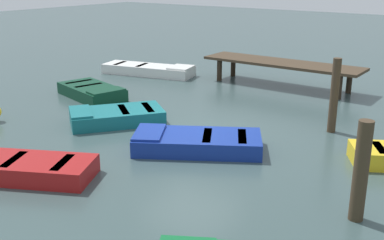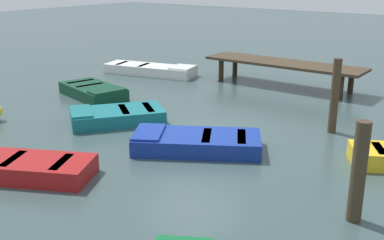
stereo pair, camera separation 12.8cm
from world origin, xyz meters
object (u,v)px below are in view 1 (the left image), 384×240
at_px(rowboat_teal, 116,116).
at_px(mooring_piling_center, 334,96).
at_px(rowboat_blue, 197,142).
at_px(rowboat_red, 0,166).
at_px(rowboat_dark_green, 92,91).
at_px(mooring_piling_far_left, 361,172).
at_px(rowboat_white, 149,70).
at_px(dock_segment, 282,65).

height_order(rowboat_teal, mooring_piling_center, mooring_piling_center).
height_order(rowboat_blue, rowboat_red, same).
bearing_deg(rowboat_dark_green, mooring_piling_center, 23.40).
bearing_deg(mooring_piling_far_left, rowboat_white, 147.01).
relative_size(rowboat_red, rowboat_dark_green, 1.42).
height_order(dock_segment, rowboat_red, dock_segment).
relative_size(rowboat_dark_green, mooring_piling_far_left, 1.57).
relative_size(dock_segment, rowboat_blue, 1.82).
bearing_deg(rowboat_white, mooring_piling_center, -30.27).
distance_m(dock_segment, mooring_piling_center, 5.32).
xyz_separation_m(rowboat_white, mooring_piling_center, (8.93, -2.72, 0.81)).
bearing_deg(dock_segment, rowboat_dark_green, -130.72).
bearing_deg(rowboat_teal, mooring_piling_center, 155.34).
bearing_deg(rowboat_blue, rowboat_dark_green, -49.80).
relative_size(rowboat_white, rowboat_dark_green, 1.41).
bearing_deg(rowboat_blue, dock_segment, -111.28).
height_order(mooring_piling_center, mooring_piling_far_left, mooring_piling_center).
relative_size(rowboat_teal, mooring_piling_far_left, 1.58).
distance_m(rowboat_blue, rowboat_dark_green, 6.22).
bearing_deg(rowboat_dark_green, mooring_piling_far_left, -2.79).
bearing_deg(mooring_piling_far_left, mooring_piling_center, 114.99).
relative_size(rowboat_blue, rowboat_dark_green, 1.16).
bearing_deg(dock_segment, rowboat_teal, -104.97).
bearing_deg(rowboat_white, mooring_piling_far_left, -46.32).
distance_m(rowboat_blue, rowboat_red, 4.52).
xyz_separation_m(rowboat_teal, mooring_piling_center, (5.34, 2.90, 0.80)).
bearing_deg(rowboat_teal, dock_segment, -158.30).
bearing_deg(mooring_piling_center, rowboat_white, 163.06).
distance_m(rowboat_dark_green, mooring_piling_far_left, 10.64).
xyz_separation_m(rowboat_white, mooring_piling_far_left, (10.99, -7.14, 0.71)).
height_order(rowboat_red, rowboat_teal, same).
xyz_separation_m(dock_segment, mooring_piling_far_left, (5.52, -8.46, 0.09)).
height_order(rowboat_white, mooring_piling_far_left, mooring_piling_far_left).
xyz_separation_m(rowboat_blue, mooring_piling_far_left, (4.26, -1.12, 0.71)).
height_order(rowboat_red, rowboat_dark_green, same).
relative_size(rowboat_white, mooring_piling_center, 2.00).
xyz_separation_m(rowboat_red, mooring_piling_far_left, (6.84, 2.59, 0.71)).
xyz_separation_m(rowboat_dark_green, mooring_piling_center, (8.09, 1.30, 0.80)).
xyz_separation_m(rowboat_dark_green, rowboat_teal, (2.75, -1.60, 0.00)).
height_order(rowboat_white, rowboat_dark_green, same).
distance_m(rowboat_red, rowboat_white, 10.58).
height_order(rowboat_blue, mooring_piling_far_left, mooring_piling_far_left).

